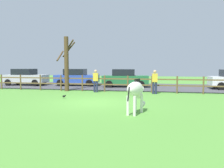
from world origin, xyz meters
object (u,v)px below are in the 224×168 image
visitor_right_of_tree (155,81)px  zebra (136,91)px  crow_on_grass (64,96)px  parked_car_silver (26,77)px  parked_car_blue (77,77)px  parked_car_green (125,78)px  bare_tree (66,63)px  visitor_left_of_tree (96,80)px

visitor_right_of_tree → zebra: bearing=-94.3°
crow_on_grass → parked_car_silver: parked_car_silver is taller
parked_car_blue → parked_car_green: 4.68m
zebra → parked_car_silver: parked_car_silver is taller
visitor_right_of_tree → bare_tree: bearing=175.4°
parked_car_green → parked_car_silver: size_ratio=1.02×
parked_car_blue → parked_car_green: size_ratio=1.00×
bare_tree → parked_car_silver: 6.84m
bare_tree → parked_car_green: bare_tree is taller
crow_on_grass → parked_car_green: size_ratio=0.05×
bare_tree → crow_on_grass: 4.52m
parked_car_green → crow_on_grass: bearing=-108.1°
parked_car_blue → crow_on_grass: bearing=-74.6°
crow_on_grass → parked_car_silver: (-7.10, 7.37, 0.72)m
parked_car_green → parked_car_silver: 9.58m
visitor_left_of_tree → visitor_right_of_tree: bearing=-2.1°
crow_on_grass → parked_car_blue: 8.30m
parked_car_green → visitor_left_of_tree: bearing=-109.8°
parked_car_blue → visitor_right_of_tree: size_ratio=2.52×
parked_car_blue → visitor_left_of_tree: 5.55m
bare_tree → zebra: bearing=-50.5°
parked_car_blue → parked_car_green: bearing=-5.0°
parked_car_green → visitor_right_of_tree: bearing=-57.7°
bare_tree → visitor_left_of_tree: bearing=-9.0°
bare_tree → parked_car_blue: bare_tree is taller
parked_car_silver → visitor_right_of_tree: bearing=-18.5°
parked_car_silver → parked_car_green: bearing=1.2°
parked_car_blue → visitor_left_of_tree: size_ratio=2.52×
bare_tree → parked_car_green: (3.89, 3.77, -1.31)m
zebra → visitor_left_of_tree: size_ratio=1.16×
zebra → parked_car_silver: 16.09m
bare_tree → visitor_right_of_tree: (6.61, -0.53, -1.24)m
visitor_left_of_tree → parked_car_green: bearing=70.2°
parked_car_blue → visitor_right_of_tree: bearing=-32.5°
visitor_left_of_tree → visitor_right_of_tree: (4.22, -0.16, 0.00)m
parked_car_blue → parked_car_silver: bearing=-173.0°
parked_car_silver → visitor_left_of_tree: size_ratio=2.48×
bare_tree → zebra: size_ratio=2.15×
zebra → parked_car_green: size_ratio=0.46×
crow_on_grass → parked_car_green: parked_car_green is taller
parked_car_silver → visitor_left_of_tree: 9.00m
parked_car_silver → visitor_right_of_tree: 12.97m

